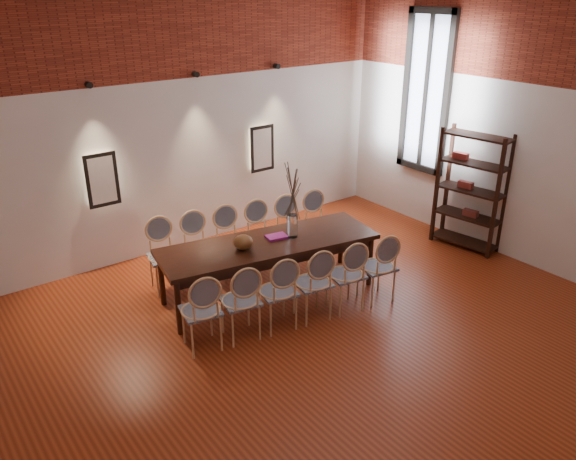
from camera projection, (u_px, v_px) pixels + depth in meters
floor at (343, 348)px, 6.24m from camera, size 7.00×7.00×0.02m
wall_back at (181, 114)px, 8.03m from camera, size 7.00×0.10×4.00m
wall_right at (549, 125)px, 7.39m from camera, size 0.10×7.00×4.00m
brick_band_back at (177, 21)px, 7.48m from camera, size 7.00×0.02×1.50m
brick_band_right at (565, 25)px, 6.85m from camera, size 0.02×7.00×1.50m
niche_left at (101, 180)px, 7.52m from camera, size 0.36×0.06×0.66m
niche_right at (261, 148)px, 8.96m from camera, size 0.36×0.06×0.66m
spot_fixture_left at (89, 85)px, 7.00m from camera, size 0.08×0.10×0.08m
spot_fixture_mid at (196, 74)px, 7.82m from camera, size 0.08×0.10×0.08m
spot_fixture_right at (277, 66)px, 8.60m from camera, size 0.08×0.10×0.08m
window_glass at (427, 93)px, 8.75m from camera, size 0.02×0.78×2.38m
window_frame at (426, 93)px, 8.74m from camera, size 0.08×0.90×2.50m
window_mullion at (426, 93)px, 8.74m from camera, size 0.06×0.06×2.40m
dining_table at (269, 268)px, 7.16m from camera, size 2.87×1.37×0.75m
chair_near_a at (201, 310)px, 6.06m from camera, size 0.51×0.51×0.94m
chair_near_b at (240, 300)px, 6.25m from camera, size 0.51×0.51×0.94m
chair_near_c at (277, 291)px, 6.44m from camera, size 0.51×0.51×0.94m
chair_near_d at (312, 283)px, 6.63m from camera, size 0.51×0.51×0.94m
chair_near_e at (345, 274)px, 6.81m from camera, size 0.51×0.51×0.94m
chair_near_f at (377, 266)px, 7.00m from camera, size 0.51×0.51×0.94m
chair_far_a at (165, 257)px, 7.25m from camera, size 0.51×0.51×0.94m
chair_far_b at (199, 250)px, 7.43m from camera, size 0.51×0.51×0.94m
chair_far_c at (231, 244)px, 7.62m from camera, size 0.51×0.51×0.94m
chair_far_d at (262, 237)px, 7.81m from camera, size 0.51×0.51×0.94m
chair_far_e at (292, 231)px, 8.00m from camera, size 0.51×0.51×0.94m
chair_far_f at (320, 226)px, 8.19m from camera, size 0.51×0.51×0.94m
vase at (292, 226)px, 7.09m from camera, size 0.14×0.14×0.30m
dried_branches at (292, 193)px, 6.91m from camera, size 0.50×0.50×0.70m
bowl at (243, 242)px, 6.79m from camera, size 0.24×0.24×0.18m
book at (276, 237)px, 7.11m from camera, size 0.29×0.22×0.03m
shelving_rack at (471, 190)px, 8.31m from camera, size 0.53×1.05×1.80m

